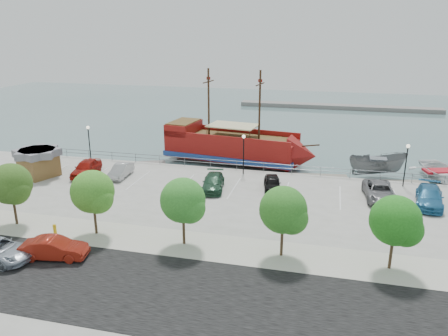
# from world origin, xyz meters

# --- Properties ---
(ground) EXTENTS (160.00, 160.00, 0.00)m
(ground) POSITION_xyz_m (0.00, 0.00, -1.00)
(ground) COLOR #466767
(street) EXTENTS (100.00, 8.00, 0.04)m
(street) POSITION_xyz_m (0.00, -16.00, 0.01)
(street) COLOR black
(street) RESTS_ON land_slab
(sidewalk) EXTENTS (100.00, 4.00, 0.05)m
(sidewalk) POSITION_xyz_m (0.00, -10.00, 0.01)
(sidewalk) COLOR #B5B29A
(sidewalk) RESTS_ON land_slab
(seawall_railing) EXTENTS (50.00, 0.06, 1.00)m
(seawall_railing) POSITION_xyz_m (0.00, 7.80, 0.53)
(seawall_railing) COLOR slate
(seawall_railing) RESTS_ON land_slab
(far_shore) EXTENTS (40.00, 3.00, 0.80)m
(far_shore) POSITION_xyz_m (10.00, 55.00, -0.60)
(far_shore) COLOR gray
(far_shore) RESTS_ON ground
(pirate_ship) EXTENTS (18.94, 7.57, 11.81)m
(pirate_ship) POSITION_xyz_m (-1.56, 13.25, 0.98)
(pirate_ship) COLOR maroon
(pirate_ship) RESTS_ON ground
(patrol_boat) EXTENTS (6.87, 4.07, 2.50)m
(patrol_boat) POSITION_xyz_m (14.03, 11.73, 0.25)
(patrol_boat) COLOR slate
(patrol_boat) RESTS_ON ground
(speedboat) EXTENTS (7.21, 8.63, 1.54)m
(speedboat) POSITION_xyz_m (20.85, 12.37, -0.23)
(speedboat) COLOR white
(speedboat) RESTS_ON ground
(dock_west) EXTENTS (6.72, 4.18, 0.37)m
(dock_west) POSITION_xyz_m (-13.38, 9.20, -0.81)
(dock_west) COLOR slate
(dock_west) RESTS_ON ground
(dock_mid) EXTENTS (7.61, 3.15, 0.42)m
(dock_mid) POSITION_xyz_m (7.26, 9.20, -0.79)
(dock_mid) COLOR gray
(dock_mid) RESTS_ON ground
(dock_east) EXTENTS (7.51, 3.50, 0.41)m
(dock_east) POSITION_xyz_m (15.63, 9.20, -0.79)
(dock_east) COLOR gray
(dock_east) RESTS_ON ground
(shed) EXTENTS (4.62, 4.62, 2.92)m
(shed) POSITION_xyz_m (-20.61, 0.72, 1.56)
(shed) COLOR brown
(shed) RESTS_ON land_slab
(street_sedan) EXTENTS (4.63, 2.32, 1.46)m
(street_sedan) POSITION_xyz_m (-8.84, -14.00, 0.73)
(street_sedan) COLOR maroon
(street_sedan) RESTS_ON street
(fire_hydrant) EXTENTS (0.28, 0.28, 0.80)m
(fire_hydrant) POSITION_xyz_m (-11.01, -10.80, 0.43)
(fire_hydrant) COLOR gold
(fire_hydrant) RESTS_ON sidewalk
(lamp_post_left) EXTENTS (0.36, 0.36, 4.28)m
(lamp_post_left) POSITION_xyz_m (-18.00, 6.50, 2.94)
(lamp_post_left) COLOR black
(lamp_post_left) RESTS_ON land_slab
(lamp_post_mid) EXTENTS (0.36, 0.36, 4.28)m
(lamp_post_mid) POSITION_xyz_m (0.00, 6.50, 2.94)
(lamp_post_mid) COLOR black
(lamp_post_mid) RESTS_ON land_slab
(lamp_post_right) EXTENTS (0.36, 0.36, 4.28)m
(lamp_post_right) POSITION_xyz_m (16.00, 6.50, 2.94)
(lamp_post_right) COLOR black
(lamp_post_right) RESTS_ON land_slab
(tree_b) EXTENTS (3.30, 3.20, 5.00)m
(tree_b) POSITION_xyz_m (-14.85, -10.07, 3.30)
(tree_b) COLOR #473321
(tree_b) RESTS_ON sidewalk
(tree_c) EXTENTS (3.30, 3.20, 5.00)m
(tree_c) POSITION_xyz_m (-7.85, -10.07, 3.30)
(tree_c) COLOR #473321
(tree_c) RESTS_ON sidewalk
(tree_d) EXTENTS (3.30, 3.20, 5.00)m
(tree_d) POSITION_xyz_m (-0.85, -10.07, 3.30)
(tree_d) COLOR #473321
(tree_d) RESTS_ON sidewalk
(tree_e) EXTENTS (3.30, 3.20, 5.00)m
(tree_e) POSITION_xyz_m (6.15, -10.07, 3.30)
(tree_e) COLOR #473321
(tree_e) RESTS_ON sidewalk
(tree_f) EXTENTS (3.30, 3.20, 5.00)m
(tree_f) POSITION_xyz_m (13.15, -10.07, 3.30)
(tree_f) COLOR #473321
(tree_f) RESTS_ON sidewalk
(parked_car_a) EXTENTS (2.53, 5.04, 1.65)m
(parked_car_a) POSITION_xyz_m (-15.96, 2.10, 0.82)
(parked_car_a) COLOR maroon
(parked_car_a) RESTS_ON land_slab
(parked_car_b) EXTENTS (1.69, 4.18, 1.35)m
(parked_car_b) POSITION_xyz_m (-12.22, 2.55, 0.67)
(parked_car_b) COLOR #A2A2A2
(parked_car_b) RESTS_ON land_slab
(parked_car_d) EXTENTS (2.72, 5.05, 1.39)m
(parked_car_d) POSITION_xyz_m (-1.89, 1.27, 0.70)
(parked_car_d) COLOR #20462F
(parked_car_d) RESTS_ON land_slab
(parked_car_e) EXTENTS (2.25, 4.11, 1.33)m
(parked_car_e) POSITION_xyz_m (3.63, 2.58, 0.66)
(parked_car_e) COLOR black
(parked_car_e) RESTS_ON land_slab
(parked_car_g) EXTENTS (2.96, 5.65, 1.52)m
(parked_car_g) POSITION_xyz_m (13.41, 2.40, 0.76)
(parked_car_g) COLOR slate
(parked_car_g) RESTS_ON land_slab
(parked_car_h) EXTENTS (2.97, 5.65, 1.56)m
(parked_car_h) POSITION_xyz_m (17.51, 2.01, 0.78)
(parked_car_h) COLOR teal
(parked_car_h) RESTS_ON land_slab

